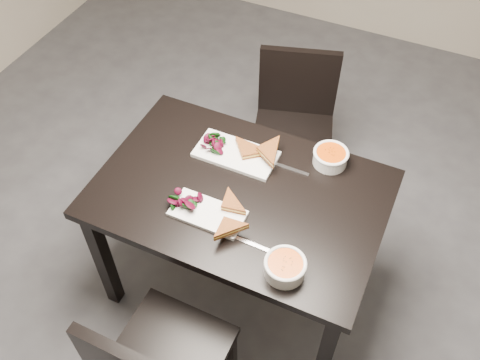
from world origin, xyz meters
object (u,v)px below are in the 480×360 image
at_px(table, 240,206).
at_px(soup_bowl_far, 331,156).
at_px(chair_far, 294,119).
at_px(soup_bowl_near, 285,267).
at_px(plate_far, 236,154).
at_px(plate_near, 208,213).

relative_size(table, soup_bowl_far, 7.77).
distance_m(chair_far, soup_bowl_near, 1.16).
bearing_deg(soup_bowl_far, chair_far, 124.00).
distance_m(soup_bowl_near, plate_far, 0.62).
bearing_deg(soup_bowl_far, table, -133.00).
bearing_deg(table, plate_near, -112.01).
distance_m(chair_far, plate_far, 0.67).
bearing_deg(soup_bowl_far, plate_near, -126.82).
relative_size(table, plate_near, 4.04).
bearing_deg(chair_far, plate_far, -112.92).
bearing_deg(soup_bowl_far, soup_bowl_near, -87.79).
xyz_separation_m(soup_bowl_near, soup_bowl_far, (-0.02, 0.59, -0.00)).
distance_m(plate_far, soup_bowl_far, 0.41).
bearing_deg(plate_far, soup_bowl_far, 18.75).
height_order(table, soup_bowl_near, soup_bowl_near).
distance_m(table, chair_far, 0.80).
xyz_separation_m(table, soup_bowl_near, (0.31, -0.28, 0.14)).
height_order(plate_near, plate_far, plate_far).
bearing_deg(table, chair_far, 92.47).
bearing_deg(plate_near, soup_bowl_near, -17.58).
relative_size(plate_near, plate_far, 0.83).
height_order(plate_far, soup_bowl_far, soup_bowl_far).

